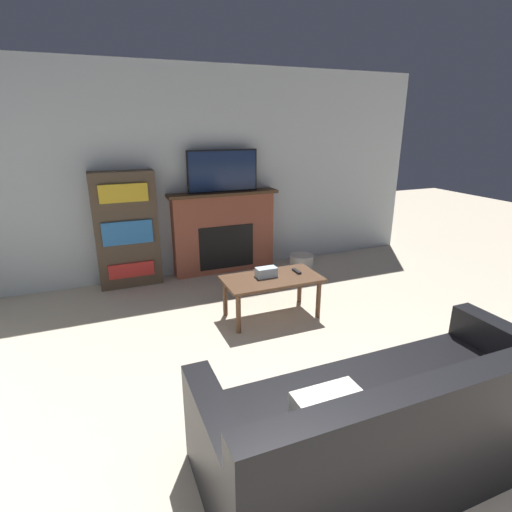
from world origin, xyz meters
The scene contains 9 objects.
wall_back centered at (0.00, 4.46, 1.35)m, with size 6.79×0.06×2.70m.
fireplace centered at (0.38, 4.32, 0.56)m, with size 1.50×0.28×1.12m.
tv centered at (0.38, 4.30, 1.39)m, with size 0.95×0.03×0.55m.
couch centered at (0.25, 0.72, 0.28)m, with size 2.28×0.95×0.84m.
coffee_table centered at (0.40, 2.79, 0.39)m, with size 1.03×0.54×0.45m.
tissue_box centered at (0.36, 2.83, 0.50)m, with size 0.22×0.12×0.10m.
remote_control centered at (0.72, 2.83, 0.46)m, with size 0.04×0.15×0.02m.
bookshelf centered at (-0.90, 4.30, 0.72)m, with size 0.76×0.29×1.45m.
storage_basket centered at (1.42, 3.99, 0.10)m, with size 0.34×0.34×0.20m.
Camera 1 is at (-1.23, -0.76, 1.99)m, focal length 28.00 mm.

